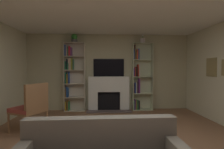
% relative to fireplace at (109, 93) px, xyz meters
% --- Properties ---
extents(wall_back_accent, '(5.47, 0.06, 2.51)m').
position_rel_fireplace_xyz_m(wall_back_accent, '(0.00, 0.14, 0.67)').
color(wall_back_accent, '#B3AF8B').
rests_on(wall_back_accent, ground_plane).
extents(fireplace, '(1.43, 0.50, 1.11)m').
position_rel_fireplace_xyz_m(fireplace, '(0.00, 0.00, 0.00)').
color(fireplace, white).
rests_on(fireplace, ground_plane).
extents(tv, '(1.01, 0.06, 0.58)m').
position_rel_fireplace_xyz_m(tv, '(0.00, 0.08, 0.82)').
color(tv, black).
rests_on(tv, fireplace).
extents(bookshelf_left, '(0.66, 0.26, 2.21)m').
position_rel_fireplace_xyz_m(bookshelf_left, '(-1.18, 0.01, 0.57)').
color(bookshelf_left, beige).
rests_on(bookshelf_left, ground_plane).
extents(bookshelf_right, '(0.66, 0.27, 2.21)m').
position_rel_fireplace_xyz_m(bookshelf_right, '(1.03, 0.01, 0.49)').
color(bookshelf_right, beige).
rests_on(bookshelf_right, ground_plane).
extents(potted_plant, '(0.19, 0.19, 0.27)m').
position_rel_fireplace_xyz_m(potted_plant, '(-1.11, -0.04, 1.76)').
color(potted_plant, '#545757').
rests_on(potted_plant, bookshelf_left).
extents(vase_with_flowers, '(0.15, 0.15, 0.27)m').
position_rel_fireplace_xyz_m(vase_with_flowers, '(1.11, -0.04, 1.72)').
color(vase_with_flowers, silver).
rests_on(vase_with_flowers, bookshelf_right).
extents(armchair, '(0.78, 0.79, 1.06)m').
position_rel_fireplace_xyz_m(armchair, '(-1.77, -1.88, -0.02)').
color(armchair, olive).
rests_on(armchair, ground_plane).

